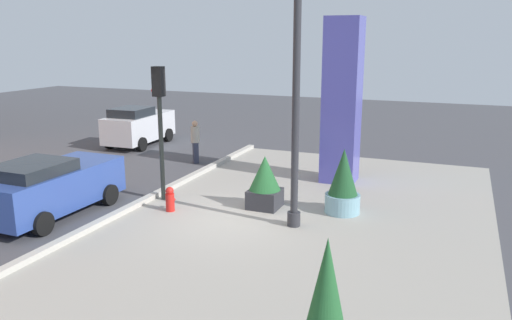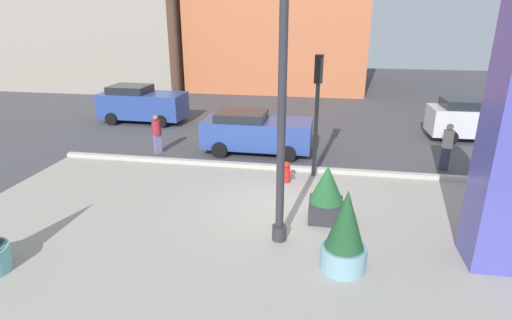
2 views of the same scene
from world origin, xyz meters
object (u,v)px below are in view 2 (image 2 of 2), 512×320
(traffic_light_corner, at_px, (317,96))
(car_curb_east, at_px, (256,132))
(lamp_post, at_px, (282,100))
(pedestrian_by_curb, at_px, (157,132))
(car_intersection, at_px, (473,120))
(car_curb_west, at_px, (142,104))
(fire_hydrant, at_px, (287,172))
(pedestrian_crossing, at_px, (447,144))
(potted_plant_near_left, at_px, (345,234))
(potted_plant_near_right, at_px, (327,193))

(traffic_light_corner, relative_size, car_curb_east, 0.95)
(lamp_post, distance_m, pedestrian_by_curb, 8.73)
(traffic_light_corner, distance_m, car_intersection, 9.05)
(traffic_light_corner, bearing_deg, car_curb_west, 146.35)
(fire_hydrant, bearing_deg, pedestrian_crossing, 21.36)
(traffic_light_corner, height_order, pedestrian_crossing, traffic_light_corner)
(potted_plant_near_left, distance_m, car_curb_east, 8.45)
(traffic_light_corner, relative_size, car_curb_west, 0.95)
(potted_plant_near_left, bearing_deg, lamp_post, 147.69)
(lamp_post, height_order, car_curb_east, lamp_post)
(potted_plant_near_left, relative_size, car_curb_west, 0.44)
(lamp_post, relative_size, pedestrian_crossing, 4.20)
(pedestrian_crossing, bearing_deg, potted_plant_near_right, -132.19)
(lamp_post, relative_size, traffic_light_corner, 1.76)
(potted_plant_near_left, relative_size, pedestrian_crossing, 1.10)
(potted_plant_near_right, distance_m, fire_hydrant, 2.86)
(lamp_post, height_order, pedestrian_by_curb, lamp_post)
(potted_plant_near_left, xyz_separation_m, car_curb_west, (-10.12, 11.70, 0.09))
(potted_plant_near_right, height_order, traffic_light_corner, traffic_light_corner)
(potted_plant_near_right, xyz_separation_m, fire_hydrant, (-1.34, 2.48, -0.44))
(car_curb_west, bearing_deg, pedestrian_by_curb, -59.26)
(potted_plant_near_right, bearing_deg, car_curb_west, 135.80)
(potted_plant_near_left, relative_size, traffic_light_corner, 0.46)
(potted_plant_near_right, bearing_deg, car_curb_east, 118.13)
(potted_plant_near_left, height_order, pedestrian_by_curb, potted_plant_near_left)
(potted_plant_near_left, distance_m, traffic_light_corner, 5.95)
(lamp_post, xyz_separation_m, car_curb_west, (-8.56, 10.72, -2.62))
(car_curb_east, bearing_deg, traffic_light_corner, -41.69)
(potted_plant_near_left, bearing_deg, car_intersection, 61.93)
(potted_plant_near_right, relative_size, car_curb_west, 0.37)
(lamp_post, bearing_deg, pedestrian_crossing, 47.99)
(traffic_light_corner, distance_m, car_curb_west, 11.25)
(lamp_post, xyz_separation_m, potted_plant_near_right, (1.13, 1.29, -2.78))
(potted_plant_near_right, xyz_separation_m, car_intersection, (6.38, 8.90, 0.12))
(traffic_light_corner, height_order, car_curb_east, traffic_light_corner)
(fire_hydrant, distance_m, traffic_light_corner, 2.73)
(potted_plant_near_right, height_order, car_intersection, car_intersection)
(car_curb_east, distance_m, car_curb_west, 7.83)
(potted_plant_near_right, bearing_deg, car_intersection, 54.36)
(potted_plant_near_right, height_order, fire_hydrant, potted_plant_near_right)
(pedestrian_crossing, relative_size, pedestrian_by_curb, 1.10)
(potted_plant_near_right, bearing_deg, fire_hydrant, 118.43)
(potted_plant_near_left, distance_m, car_intersection, 12.66)
(lamp_post, bearing_deg, car_curb_east, 104.88)
(lamp_post, relative_size, pedestrian_by_curb, 4.61)
(potted_plant_near_left, distance_m, pedestrian_crossing, 7.91)
(lamp_post, bearing_deg, traffic_light_corner, 81.60)
(car_intersection, bearing_deg, potted_plant_near_left, -118.07)
(traffic_light_corner, height_order, car_intersection, traffic_light_corner)
(car_intersection, relative_size, car_curb_west, 0.90)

